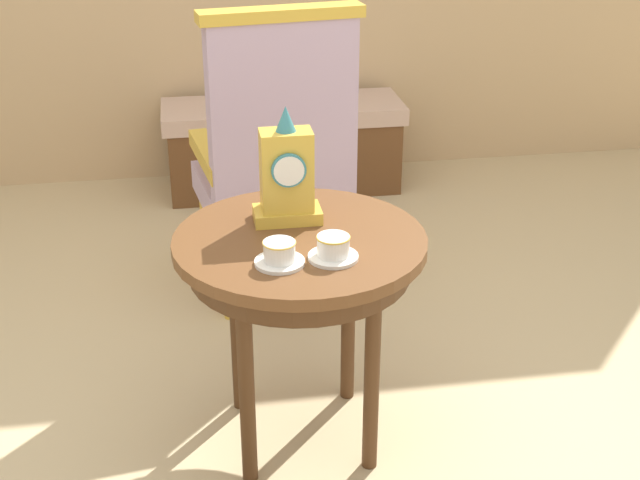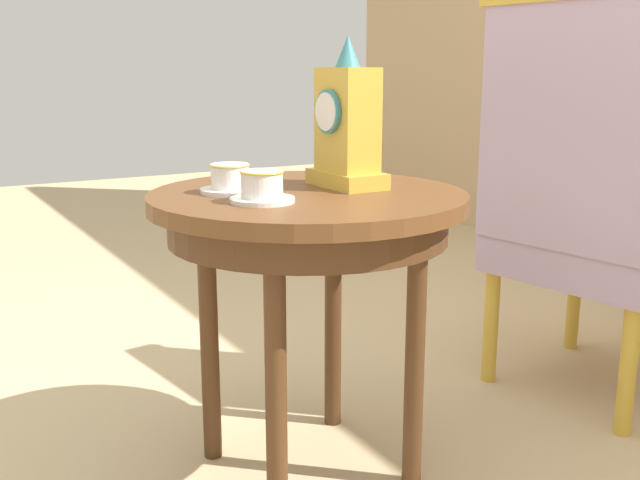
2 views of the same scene
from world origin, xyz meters
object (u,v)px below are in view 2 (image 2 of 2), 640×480
(teacup_left, at_px, (230,180))
(armchair, at_px, (589,195))
(teacup_right, at_px, (262,188))
(mantel_clock, at_px, (347,127))
(side_table, at_px, (308,228))

(teacup_left, relative_size, armchair, 0.11)
(teacup_right, height_order, mantel_clock, mantel_clock)
(teacup_right, bearing_deg, side_table, 115.00)
(teacup_right, bearing_deg, mantel_clock, 108.70)
(side_table, relative_size, mantel_clock, 2.08)
(teacup_right, height_order, armchair, armchair)
(teacup_left, bearing_deg, side_table, 63.82)
(side_table, bearing_deg, teacup_right, -65.00)
(teacup_left, bearing_deg, mantel_clock, 78.20)
(side_table, height_order, mantel_clock, mantel_clock)
(side_table, bearing_deg, teacup_left, -116.18)
(mantel_clock, xyz_separation_m, armchair, (0.05, 0.77, -0.21))
(side_table, bearing_deg, armchair, 87.84)
(side_table, distance_m, teacup_left, 0.20)
(mantel_clock, height_order, armchair, armchair)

